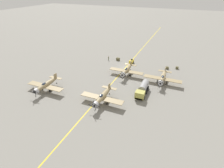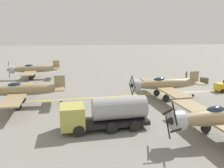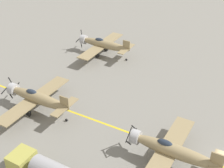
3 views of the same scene
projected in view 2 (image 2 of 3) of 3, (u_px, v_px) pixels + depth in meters
The scene contains 10 objects.
ground_plane at pixel (189, 92), 33.57m from camera, with size 400.00×400.00×0.00m, color gray.
taxiway_stripe at pixel (189, 92), 33.57m from camera, with size 0.30×160.00×0.01m, color yellow.
airplane_mid_center at pixel (164, 84), 29.72m from camera, with size 12.00×9.98×3.65m.
airplane_mid_left at pixel (223, 117), 17.55m from camera, with size 12.00×9.98×3.65m.
airplane_far_center at pixel (22, 90), 26.43m from camera, with size 12.00×9.98×3.72m.
airplane_far_right at pixel (33, 69), 43.68m from camera, with size 12.00×9.98×3.77m.
fuel_tanker at pixel (105, 113), 19.92m from camera, with size 2.68×8.00×2.98m.
tow_tractor at pixel (224, 87), 33.77m from camera, with size 1.57×2.60×1.79m.
ground_crew_walking at pixel (186, 75), 43.19m from camera, with size 0.38×0.38×1.73m.
supply_crate_outboard at pixel (204, 80), 39.99m from camera, with size 1.25×1.04×1.04m, color brown.
Camera 2 is at (-29.31, 18.45, 8.32)m, focal length 35.00 mm.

